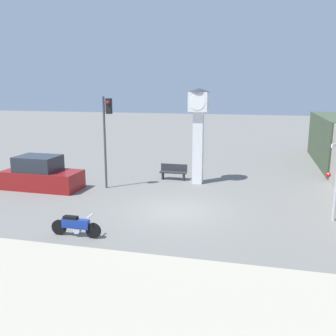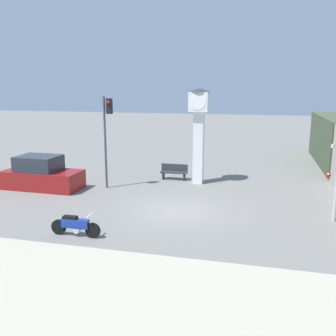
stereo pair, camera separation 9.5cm
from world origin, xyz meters
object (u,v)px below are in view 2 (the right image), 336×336
traffic_light (107,127)px  parked_car (42,175)px  motorcycle (75,225)px  clock_tower (199,122)px

traffic_light → parked_car: (-3.48, -0.97, -2.61)m
motorcycle → parked_car: (-4.92, 5.63, 0.33)m
motorcycle → traffic_light: traffic_light is taller
traffic_light → parked_car: traffic_light is taller
parked_car → motorcycle: bearing=-47.5°
motorcycle → traffic_light: bearing=102.5°
clock_tower → traffic_light: 5.07m
motorcycle → clock_tower: clock_tower is taller
clock_tower → parked_car: clock_tower is taller
clock_tower → parked_car: (-8.02, -3.21, -2.77)m
clock_tower → traffic_light: bearing=-153.8°
motorcycle → parked_car: bearing=131.3°
motorcycle → traffic_light: 7.37m
parked_car → traffic_light: bearing=16.9°
motorcycle → traffic_light: (-1.45, 6.60, 2.94)m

